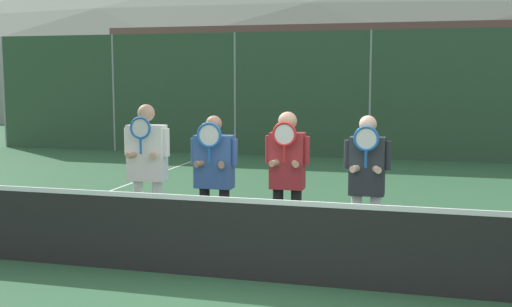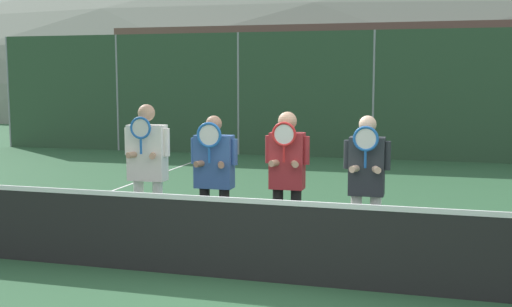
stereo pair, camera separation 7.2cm
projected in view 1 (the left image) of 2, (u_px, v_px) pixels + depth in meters
The scene contains 12 objects.
ground_plane at pixel (279, 283), 6.92m from camera, with size 120.00×120.00×0.00m, color #2D5B38.
hill_distant at pixel (412, 100), 59.97m from camera, with size 136.40×75.78×26.52m.
clubhouse_building at pixel (355, 79), 26.42m from camera, with size 19.36×5.50×4.15m.
fence_back at pixel (370, 95), 17.03m from camera, with size 22.59×0.06×3.42m.
tennis_net at pixel (279, 240), 6.86m from camera, with size 11.86×0.09×1.01m.
court_line_left_sideline at pixel (66, 207), 10.93m from camera, with size 0.05×16.00×0.01m, color white.
player_leftmost at pixel (147, 164), 8.15m from camera, with size 0.62×0.34×1.87m.
player_center_left at pixel (214, 172), 7.96m from camera, with size 0.61×0.34×1.74m.
player_center_right at pixel (287, 172), 7.74m from camera, with size 0.55×0.34×1.80m.
player_rightmost at pixel (367, 179), 7.40m from camera, with size 0.54×0.34×1.77m.
car_far_left at pixel (194, 113), 21.63m from camera, with size 4.34×1.93×1.90m.
car_left_of_center at pixel (345, 118), 20.58m from camera, with size 4.65×2.10×1.72m.
Camera 1 is at (1.50, -6.54, 2.23)m, focal length 45.00 mm.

